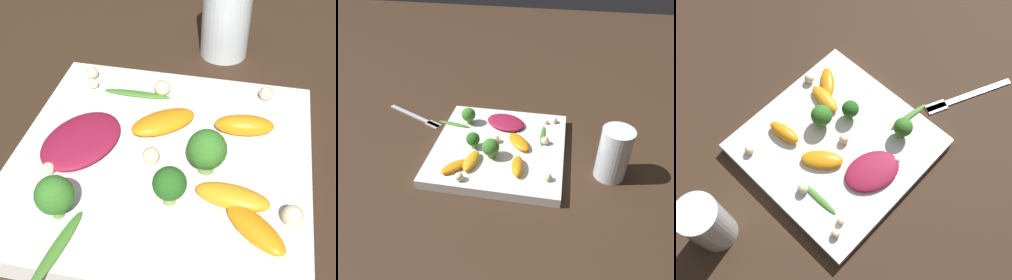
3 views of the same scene
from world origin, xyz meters
The scene contains 20 objects.
ground_plane centered at (0.00, 0.00, 0.00)m, with size 2.40×2.40×0.00m, color #382619.
plate centered at (0.00, 0.00, 0.01)m, with size 0.30×0.30×0.02m.
drinking_glass centered at (-0.03, -0.25, 0.06)m, with size 0.06×0.06×0.12m.
radicchio_leaf_0 centered at (0.08, 0.00, 0.03)m, with size 0.10×0.11×0.01m.
orange_segment_0 centered at (-0.10, 0.08, 0.03)m, with size 0.07×0.06×0.01m.
orange_segment_1 centered at (-0.08, -0.05, 0.03)m, with size 0.06×0.03×0.02m.
orange_segment_2 centered at (-0.08, 0.05, 0.03)m, with size 0.07×0.03×0.02m.
orange_segment_3 centered at (0.01, -0.04, 0.03)m, with size 0.08×0.07×0.02m.
broccoli_floret_0 centered at (-0.02, 0.06, 0.05)m, with size 0.03×0.03×0.04m.
broccoli_floret_1 centered at (-0.05, 0.01, 0.05)m, with size 0.04×0.04×0.05m.
broccoli_floret_2 centered at (0.07, 0.09, 0.05)m, with size 0.03×0.03×0.04m.
arugula_sprig_0 centered at (0.06, 0.13, 0.02)m, with size 0.02×0.09×0.00m.
arugula_sprig_1 centered at (0.05, -0.10, 0.02)m, with size 0.08×0.01×0.00m.
macadamia_nut_0 centered at (0.01, 0.01, 0.03)m, with size 0.02×0.02×0.02m.
macadamia_nut_1 centered at (-0.10, -0.12, 0.03)m, with size 0.02×0.02×0.02m.
macadamia_nut_2 centered at (0.10, 0.04, 0.03)m, with size 0.01×0.01×0.01m.
macadamia_nut_3 centered at (-0.13, 0.06, 0.03)m, with size 0.02×0.02×0.02m.
macadamia_nut_4 centered at (0.10, -0.10, 0.03)m, with size 0.01×0.01×0.01m.
macadamia_nut_5 centered at (0.11, -0.12, 0.03)m, with size 0.01×0.01×0.01m.
macadamia_nut_6 centered at (0.02, -0.10, 0.03)m, with size 0.02×0.02×0.02m.
Camera 1 is at (-0.08, 0.33, 0.35)m, focal length 50.00 mm.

